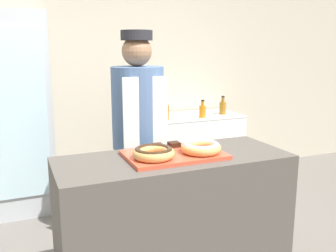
{
  "coord_description": "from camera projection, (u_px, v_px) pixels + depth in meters",
  "views": [
    {
      "loc": [
        -0.92,
        -2.1,
        1.61
      ],
      "look_at": [
        0.0,
        0.1,
        1.11
      ],
      "focal_mm": 40.0,
      "sensor_mm": 36.0,
      "label": 1
    }
  ],
  "objects": [
    {
      "name": "brownie_back_right",
      "position": [
        174.0,
        144.0,
        2.53
      ],
      "size": [
        0.07,
        0.07,
        0.03
      ],
      "color": "black",
      "rests_on": "serving_tray"
    },
    {
      "name": "donut_light_glaze",
      "position": [
        201.0,
        147.0,
        2.38
      ],
      "size": [
        0.26,
        0.26,
        0.07
      ],
      "color": "tan",
      "rests_on": "serving_tray"
    },
    {
      "name": "donut_chocolate_glaze",
      "position": [
        154.0,
        152.0,
        2.26
      ],
      "size": [
        0.26,
        0.26,
        0.07
      ],
      "color": "tan",
      "rests_on": "serving_tray"
    },
    {
      "name": "serving_tray",
      "position": [
        174.0,
        155.0,
        2.39
      ],
      "size": [
        0.62,
        0.4,
        0.02
      ],
      "color": "#D84C33",
      "rests_on": "display_counter"
    },
    {
      "name": "bottle_blue",
      "position": [
        154.0,
        107.0,
        4.42
      ],
      "size": [
        0.07,
        0.07,
        0.23
      ],
      "color": "#1E4CB2",
      "rests_on": "chest_freezer"
    },
    {
      "name": "bottle_amber_b",
      "position": [
        166.0,
        111.0,
        4.09
      ],
      "size": [
        0.06,
        0.06,
        0.24
      ],
      "color": "#99661E",
      "rests_on": "chest_freezer"
    },
    {
      "name": "display_counter",
      "position": [
        174.0,
        224.0,
        2.48
      ],
      "size": [
        1.5,
        0.59,
        0.93
      ],
      "color": "#4C4742",
      "rests_on": "ground_plane"
    },
    {
      "name": "baker_person",
      "position": [
        139.0,
        138.0,
        2.94
      ],
      "size": [
        0.4,
        0.4,
        1.74
      ],
      "color": "#4C4C51",
      "rests_on": "ground_plane"
    },
    {
      "name": "bottle_amber",
      "position": [
        223.0,
        107.0,
        4.43
      ],
      "size": [
        0.08,
        0.08,
        0.22
      ],
      "color": "#99661E",
      "rests_on": "chest_freezer"
    },
    {
      "name": "chest_freezer",
      "position": [
        193.0,
        149.0,
        4.48
      ],
      "size": [
        1.09,
        0.6,
        0.83
      ],
      "color": "silver",
      "rests_on": "ground_plane"
    },
    {
      "name": "bottle_orange",
      "position": [
        203.0,
        111.0,
        4.22
      ],
      "size": [
        0.08,
        0.08,
        0.2
      ],
      "color": "orange",
      "rests_on": "chest_freezer"
    },
    {
      "name": "beverage_fridge",
      "position": [
        18.0,
        114.0,
        3.64
      ],
      "size": [
        0.6,
        0.61,
        1.95
      ],
      "color": "#ADB2B7",
      "rests_on": "ground_plane"
    },
    {
      "name": "wall_back",
      "position": [
        99.0,
        71.0,
        4.22
      ],
      "size": [
        8.0,
        0.06,
        2.7
      ],
      "color": "#BCB29E",
      "rests_on": "ground_plane"
    },
    {
      "name": "brownie_back_left",
      "position": [
        157.0,
        146.0,
        2.48
      ],
      "size": [
        0.07,
        0.07,
        0.03
      ],
      "color": "black",
      "rests_on": "serving_tray"
    }
  ]
}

